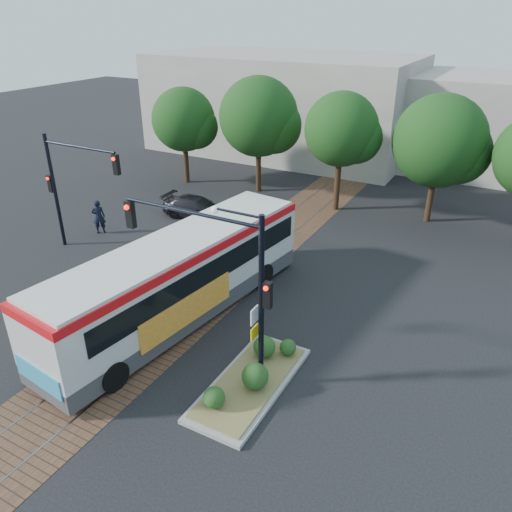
# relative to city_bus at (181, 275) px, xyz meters

# --- Properties ---
(ground) EXTENTS (120.00, 120.00, 0.00)m
(ground) POSITION_rel_city_bus_xyz_m (-0.25, -1.45, -1.92)
(ground) COLOR black
(ground) RESTS_ON ground
(trackbed) EXTENTS (3.60, 40.00, 0.02)m
(trackbed) POSITION_rel_city_bus_xyz_m (-0.25, 2.55, -1.91)
(trackbed) COLOR brown
(trackbed) RESTS_ON ground
(tree_row) EXTENTS (26.40, 5.60, 7.67)m
(tree_row) POSITION_rel_city_bus_xyz_m (0.96, 14.97, 2.93)
(tree_row) COLOR #382314
(tree_row) RESTS_ON ground
(warehouses) EXTENTS (40.00, 13.00, 8.00)m
(warehouses) POSITION_rel_city_bus_xyz_m (-0.78, 27.30, 1.89)
(warehouses) COLOR #ADA899
(warehouses) RESTS_ON ground
(city_bus) EXTENTS (4.36, 13.11, 3.44)m
(city_bus) POSITION_rel_city_bus_xyz_m (0.00, 0.00, 0.00)
(city_bus) COLOR #404043
(city_bus) RESTS_ON ground
(traffic_island) EXTENTS (2.20, 5.20, 1.13)m
(traffic_island) POSITION_rel_city_bus_xyz_m (4.57, -2.35, -1.59)
(traffic_island) COLOR gray
(traffic_island) RESTS_ON ground
(signal_pole_main) EXTENTS (5.49, 0.46, 6.00)m
(signal_pole_main) POSITION_rel_city_bus_xyz_m (3.61, -2.26, 2.24)
(signal_pole_main) COLOR black
(signal_pole_main) RESTS_ON ground
(signal_pole_left) EXTENTS (4.99, 0.34, 6.00)m
(signal_pole_left) POSITION_rel_city_bus_xyz_m (-8.62, 2.55, 1.95)
(signal_pole_left) COLOR black
(signal_pole_left) RESTS_ON ground
(officer) EXTENTS (0.84, 0.83, 1.96)m
(officer) POSITION_rel_city_bus_xyz_m (-9.17, 4.65, -0.94)
(officer) COLOR black
(officer) RESTS_ON ground
(parked_car) EXTENTS (4.50, 1.96, 1.29)m
(parked_car) POSITION_rel_city_bus_xyz_m (-5.61, 9.16, -1.27)
(parked_car) COLOR black
(parked_car) RESTS_ON ground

